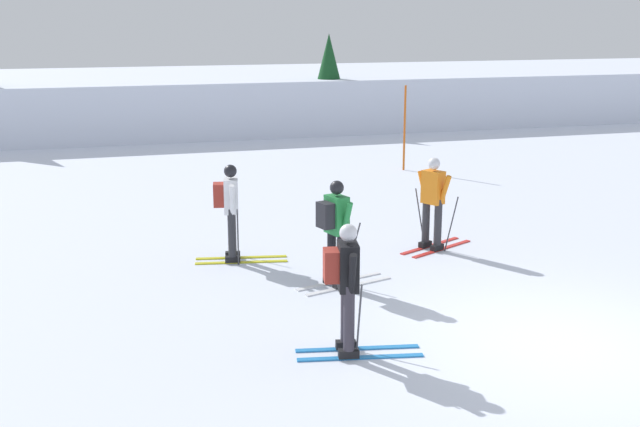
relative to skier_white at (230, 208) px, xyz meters
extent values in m
plane|color=silver|center=(3.47, -4.77, -0.96)|extent=(120.00, 120.00, 0.00)
cube|color=silver|center=(3.47, 17.22, 0.01)|extent=(80.00, 7.48, 1.94)
cube|color=gold|center=(0.19, 0.11, -0.95)|extent=(1.59, 0.37, 0.02)
cube|color=gold|center=(0.14, -0.17, -0.95)|extent=(1.59, 0.37, 0.02)
cube|color=black|center=(0.05, 0.13, -0.89)|extent=(0.28, 0.16, 0.10)
cube|color=black|center=(0.00, -0.14, -0.89)|extent=(0.28, 0.16, 0.10)
cylinder|color=#2D2D33|center=(0.05, 0.13, -0.41)|extent=(0.14, 0.14, 0.85)
cylinder|color=#2D2D33|center=(0.00, -0.14, -0.41)|extent=(0.14, 0.14, 0.85)
cube|color=white|center=(0.02, 0.00, 0.21)|extent=(0.30, 0.42, 0.60)
cylinder|color=white|center=(0.09, 0.24, 0.20)|extent=(0.13, 0.27, 0.55)
cylinder|color=white|center=(0.00, -0.25, 0.20)|extent=(0.13, 0.27, 0.55)
sphere|color=black|center=(0.02, 0.00, 0.64)|extent=(0.22, 0.22, 0.22)
cylinder|color=#38383D|center=(0.19, 0.35, -0.43)|extent=(0.07, 0.26, 1.05)
cylinder|color=#38383D|center=(0.05, -0.39, -0.43)|extent=(0.07, 0.26, 1.05)
cube|color=maroon|center=(-0.19, 0.03, 0.23)|extent=(0.23, 0.31, 0.40)
cube|color=silver|center=(1.47, -1.61, -0.95)|extent=(1.56, 0.54, 0.02)
cube|color=silver|center=(1.55, -1.88, -0.95)|extent=(1.56, 0.54, 0.02)
cube|color=black|center=(1.33, -1.65, -0.89)|extent=(0.28, 0.19, 0.10)
cube|color=black|center=(1.41, -1.92, -0.89)|extent=(0.28, 0.19, 0.10)
cylinder|color=black|center=(1.33, -1.65, -0.41)|extent=(0.14, 0.14, 0.85)
cylinder|color=black|center=(1.41, -1.92, -0.41)|extent=(0.14, 0.14, 0.85)
cube|color=#23843D|center=(1.37, -1.79, 0.21)|extent=(0.34, 0.43, 0.60)
cylinder|color=#23843D|center=(1.32, -1.54, 0.20)|extent=(0.16, 0.27, 0.55)
cylinder|color=#23843D|center=(1.46, -2.02, 0.20)|extent=(0.16, 0.27, 0.55)
sphere|color=black|center=(1.37, -1.79, 0.64)|extent=(0.22, 0.22, 0.22)
cylinder|color=#38383D|center=(1.39, -1.50, -0.39)|extent=(0.15, 0.45, 1.14)
cylinder|color=#38383D|center=(1.54, -2.02, -0.39)|extent=(0.15, 0.45, 1.14)
cube|color=#232328|center=(1.17, -1.85, 0.23)|extent=(0.25, 0.32, 0.40)
cube|color=red|center=(3.71, -0.15, -0.95)|extent=(1.47, 0.80, 0.02)
cube|color=red|center=(3.84, -0.40, -0.95)|extent=(1.47, 0.80, 0.02)
cube|color=black|center=(3.58, -0.21, -0.89)|extent=(0.29, 0.22, 0.10)
cube|color=black|center=(3.71, -0.46, -0.89)|extent=(0.29, 0.22, 0.10)
cylinder|color=#2D2D33|center=(3.58, -0.21, -0.41)|extent=(0.14, 0.14, 0.85)
cylinder|color=#2D2D33|center=(3.71, -0.46, -0.41)|extent=(0.14, 0.14, 0.85)
cube|color=orange|center=(3.64, -0.34, 0.21)|extent=(0.39, 0.45, 0.60)
cylinder|color=orange|center=(3.55, -0.11, 0.20)|extent=(0.20, 0.27, 0.55)
cylinder|color=orange|center=(3.77, -0.55, 0.20)|extent=(0.20, 0.27, 0.55)
sphere|color=silver|center=(3.64, -0.34, 0.64)|extent=(0.22, 0.22, 0.22)
cylinder|color=#38383D|center=(3.57, 0.03, -0.43)|extent=(0.14, 0.26, 1.06)
cylinder|color=#38383D|center=(3.90, -0.62, -0.43)|extent=(0.14, 0.26, 1.06)
cube|color=#237AC6|center=(0.90, -4.20, -0.95)|extent=(1.59, 0.38, 0.02)
cube|color=#237AC6|center=(0.84, -4.48, -0.95)|extent=(1.59, 0.38, 0.02)
cube|color=black|center=(0.75, -4.18, -0.89)|extent=(0.28, 0.17, 0.10)
cube|color=black|center=(0.70, -4.45, -0.89)|extent=(0.28, 0.17, 0.10)
cylinder|color=#38333D|center=(0.75, -4.18, -0.41)|extent=(0.14, 0.14, 0.85)
cylinder|color=#38333D|center=(0.70, -4.45, -0.41)|extent=(0.14, 0.14, 0.85)
cube|color=black|center=(0.72, -4.31, 0.21)|extent=(0.31, 0.42, 0.60)
cylinder|color=black|center=(0.79, -4.07, 0.20)|extent=(0.14, 0.27, 0.55)
cylinder|color=black|center=(0.70, -4.56, 0.20)|extent=(0.14, 0.27, 0.55)
sphere|color=silver|center=(0.72, -4.31, 0.64)|extent=(0.22, 0.22, 0.22)
cylinder|color=#38383D|center=(0.88, -4.04, -0.41)|extent=(0.10, 0.40, 1.10)
cylinder|color=#38383D|center=(0.77, -4.63, -0.41)|extent=(0.10, 0.40, 1.10)
cube|color=maroon|center=(0.52, -4.27, 0.23)|extent=(0.23, 0.31, 0.40)
cylinder|color=#C65614|center=(6.06, 6.96, 0.21)|extent=(0.06, 0.06, 2.33)
cylinder|color=#513823|center=(6.17, 14.52, -0.70)|extent=(0.23, 0.23, 0.51)
cone|color=#14421E|center=(6.17, 14.52, 1.08)|extent=(1.56, 1.56, 3.04)
camera|label=1|loc=(-2.21, -13.16, 3.23)|focal=44.44mm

